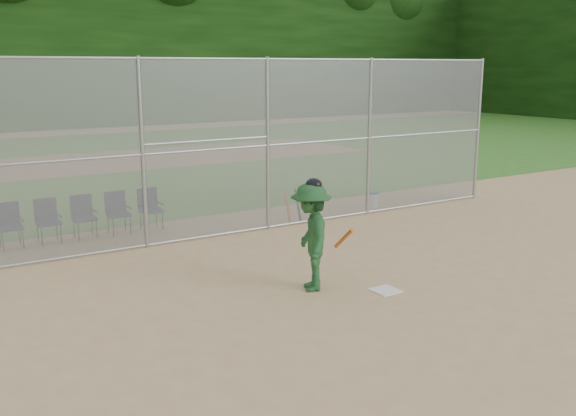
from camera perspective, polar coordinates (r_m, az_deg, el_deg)
ground at (r=10.80m, az=7.09°, el=-8.17°), size 100.00×100.00×0.00m
grass_strip at (r=26.87m, az=-17.77°, el=3.82°), size 100.00×100.00×0.00m
dirt_patch_far at (r=26.87m, az=-17.77°, el=3.83°), size 24.00×24.00×0.00m
backstop_fence at (r=14.44m, az=-5.27°, el=5.59°), size 16.09×0.09×4.00m
treeline at (r=28.60m, az=-19.56°, el=15.25°), size 81.00×60.00×11.00m
home_plate at (r=11.28m, az=8.64°, el=-7.25°), size 0.45×0.45×0.02m
batter_at_plate at (r=10.97m, az=2.07°, el=-2.53°), size 1.14×1.46×1.96m
water_cooler at (r=17.72m, az=7.51°, el=0.77°), size 0.34×0.34×0.43m
spare_bats at (r=15.87m, az=0.90°, el=0.21°), size 0.66×0.35×0.83m
chair_2 at (r=14.78m, az=-23.46°, el=-1.50°), size 0.54×0.52×0.96m
chair_3 at (r=14.91m, az=-20.52°, el=-1.15°), size 0.54×0.52×0.96m
chair_4 at (r=15.07m, az=-17.63°, el=-0.80°), size 0.54×0.52×0.96m
chair_5 at (r=15.27m, az=-14.82°, el=-0.45°), size 0.54×0.52×0.96m
chair_6 at (r=15.50m, az=-12.08°, el=-0.12°), size 0.54×0.52×0.96m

